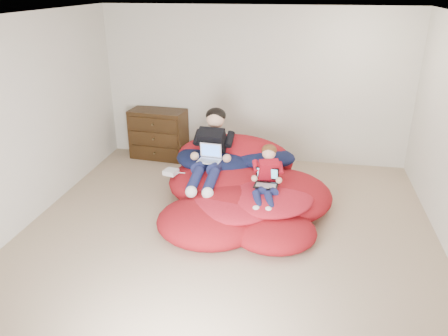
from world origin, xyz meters
TOP-DOWN VIEW (x-y plane):
  - room_shell at (0.00, 0.00)m, footprint 5.10×5.10m
  - dresser at (-1.60, 2.25)m, footprint 0.97×0.57m
  - beanbag_pile at (0.05, 0.72)m, footprint 2.27×2.36m
  - cream_pillow at (-0.43, 1.55)m, footprint 0.49×0.31m
  - older_boy at (-0.39, 0.95)m, footprint 0.42×1.27m
  - younger_boy at (0.42, 0.46)m, footprint 0.34×0.83m
  - laptop_white at (-0.39, 0.85)m, footprint 0.32×0.27m
  - laptop_black at (0.42, 0.44)m, footprint 0.30×0.31m
  - power_adapter at (-0.92, 0.73)m, footprint 0.20×0.20m

SIDE VIEW (x-z plane):
  - room_shell at x=0.00m, z-range -1.17..1.60m
  - beanbag_pile at x=0.05m, z-range -0.17..0.68m
  - dresser at x=-1.60m, z-range 0.00..0.84m
  - power_adapter at x=-0.92m, z-range 0.39..0.45m
  - laptop_black at x=0.42m, z-range 0.44..0.64m
  - younger_boy at x=0.42m, z-range 0.30..0.91m
  - cream_pillow at x=-0.43m, z-range 0.46..0.78m
  - laptop_white at x=-0.39m, z-range 0.53..0.76m
  - older_boy at x=-0.39m, z-range 0.30..1.17m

